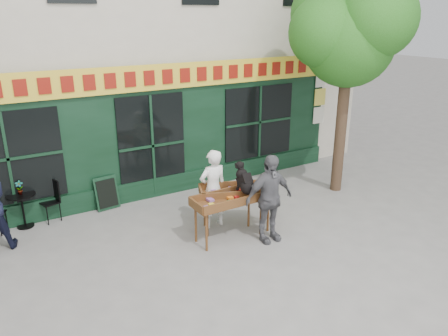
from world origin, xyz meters
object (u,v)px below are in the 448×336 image
(woman, at_px, (213,189))
(man_right, at_px, (269,199))
(dog, at_px, (245,177))
(bistro_table, at_px, (22,204))
(book_cart_center, at_px, (229,201))
(book_cart_right, at_px, (236,193))

(woman, distance_m, man_right, 1.30)
(dog, relative_size, bistro_table, 0.79)
(dog, xyz_separation_m, woman, (-0.35, 0.70, -0.42))
(book_cart_center, xyz_separation_m, woman, (0.00, 0.65, 0.05))
(book_cart_right, bearing_deg, dog, -68.70)
(book_cart_center, bearing_deg, woman, 89.24)
(man_right, relative_size, bistro_table, 2.41)
(book_cart_center, relative_size, book_cart_right, 0.93)
(book_cart_center, bearing_deg, bistro_table, 141.88)
(woman, height_order, book_cart_right, woman)
(man_right, bearing_deg, book_cart_right, 113.28)
(book_cart_center, height_order, book_cart_right, same)
(woman, distance_m, book_cart_right, 0.52)
(book_cart_right, height_order, man_right, man_right)
(dog, relative_size, woman, 0.35)
(book_cart_center, xyz_separation_m, dog, (0.35, -0.05, 0.47))
(book_cart_center, xyz_separation_m, bistro_table, (-3.56, 2.71, -0.28))
(dog, distance_m, book_cart_right, 0.57)
(dog, xyz_separation_m, bistro_table, (-3.91, 2.76, -0.75))
(woman, bearing_deg, book_cart_center, 89.24)
(book_cart_right, xyz_separation_m, bistro_table, (-3.91, 2.44, -0.28))
(dog, xyz_separation_m, man_right, (0.30, -0.42, -0.37))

